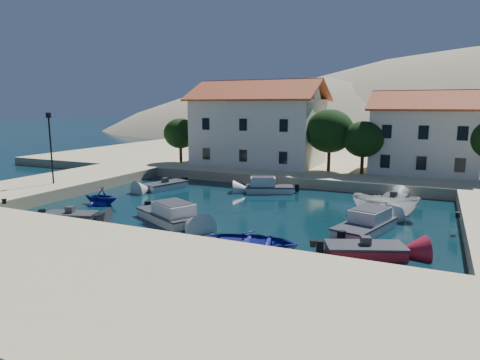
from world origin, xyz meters
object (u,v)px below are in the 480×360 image
building_left (259,122)px  boat_east (384,217)px  lamppost (50,141)px  cabin_cruiser_east (365,225)px  cabin_cruiser_south (168,214)px  rowboat_south (252,250)px  building_mid (425,131)px

building_left → boat_east: size_ratio=3.13×
lamppost → cabin_cruiser_east: bearing=-0.6°
cabin_cruiser_south → rowboat_south: bearing=5.0°
building_mid → boat_east: 17.63m
building_left → cabin_cruiser_south: (2.75, -23.12, -5.46)m
cabin_cruiser_east → boat_east: cabin_cruiser_east is taller
building_left → lamppost: (-11.50, -20.00, -1.18)m
building_mid → cabin_cruiser_east: 21.93m
building_mid → boat_east: building_mid is taller
cabin_cruiser_south → boat_east: (13.40, 7.38, -0.48)m
building_left → building_mid: bearing=3.2°
lamppost → rowboat_south: bearing=-15.9°
building_left → lamppost: bearing=-119.9°
building_mid → rowboat_south: (-7.68, -27.23, -5.22)m
building_mid → lamppost: 36.21m
cabin_cruiser_south → boat_east: 15.30m
building_left → building_mid: (18.00, 1.00, -0.71)m
cabin_cruiser_east → boat_east: size_ratio=1.21×
lamppost → cabin_cruiser_east: 27.30m
building_mid → boat_east: bearing=-96.3°
cabin_cruiser_south → cabin_cruiser_east: size_ratio=1.04×
building_left → cabin_cruiser_east: (15.46, -20.26, -5.46)m
building_left → boat_east: building_left is taller
rowboat_south → boat_east: size_ratio=1.11×
lamppost → boat_east: (27.65, 4.26, -4.75)m
building_left → lamppost: size_ratio=2.36×
boat_east → building_left: bearing=53.0°
rowboat_south → cabin_cruiser_east: 7.89m
cabin_cruiser_south → building_mid: bearing=85.0°
building_left → rowboat_south: building_left is taller
building_left → boat_east: (16.15, -15.74, -5.94)m
building_left → cabin_cruiser_south: size_ratio=2.50×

